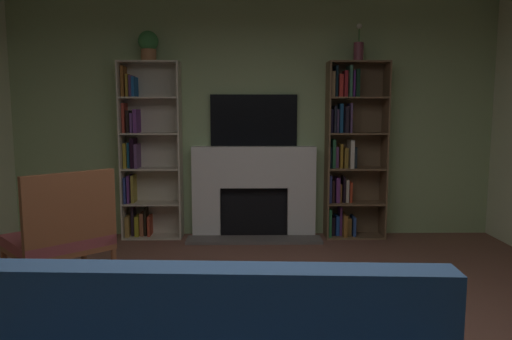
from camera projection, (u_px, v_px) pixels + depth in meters
The scene contains 9 objects.
wall_back_accent at pixel (254, 114), 5.58m from camera, with size 5.76×0.06×2.87m, color #9DB781.
fireplace at pixel (254, 190), 5.56m from camera, with size 1.54×0.49×1.06m.
tv at pixel (254, 120), 5.53m from camera, with size 1.01×0.06×0.60m, color black.
bookshelf_left at pixel (145, 154), 5.49m from camera, with size 0.68×0.29×2.03m.
bookshelf_right at pixel (348, 151), 5.51m from camera, with size 0.68×0.31×2.03m.
potted_plant at pixel (148, 45), 5.29m from camera, with size 0.23×0.23×0.33m.
vase_with_flowers at pixel (359, 49), 5.33m from camera, with size 0.11×0.11×0.42m.
armchair at pixel (62, 234), 3.61m from camera, with size 0.90×0.90×1.03m.
coffee_table at pixel (221, 339), 2.32m from camera, with size 0.91×0.53×0.42m.
Camera 1 is at (-0.05, -2.52, 1.47)m, focal length 33.26 mm.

